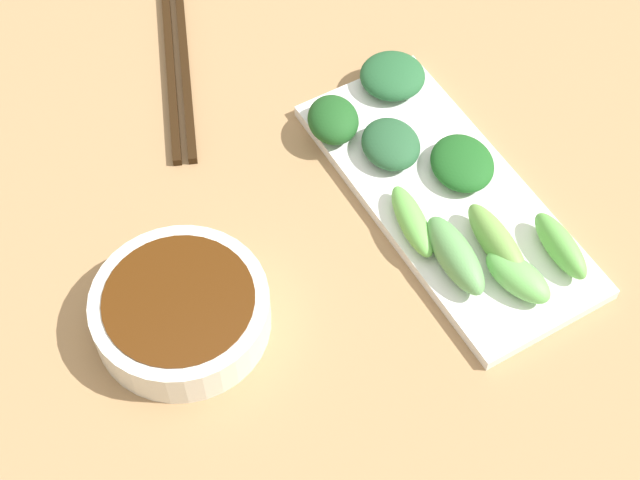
{
  "coord_description": "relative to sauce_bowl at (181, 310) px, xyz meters",
  "views": [
    {
      "loc": [
        -0.24,
        -0.37,
        0.73
      ],
      "look_at": [
        -0.01,
        0.02,
        0.05
      ],
      "focal_mm": 54.88,
      "sensor_mm": 36.0,
      "label": 1
    }
  ],
  "objects": [
    {
      "name": "serving_plate",
      "position": [
        0.26,
        -0.0,
        -0.02
      ],
      "size": [
        0.13,
        0.31,
        0.01
      ],
      "primitive_type": "cube",
      "color": "white",
      "rests_on": "tabletop"
    },
    {
      "name": "broccoli_stalk_3",
      "position": [
        0.3,
        -0.11,
        0.0
      ],
      "size": [
        0.03,
        0.07,
        0.03
      ],
      "primitive_type": "ellipsoid",
      "rotation": [
        0.0,
        0.0,
        -0.08
      ],
      "color": "#65B44D",
      "rests_on": "serving_plate"
    },
    {
      "name": "broccoli_stalk_5",
      "position": [
        0.21,
        -0.02,
        0.0
      ],
      "size": [
        0.04,
        0.08,
        0.02
      ],
      "primitive_type": "ellipsoid",
      "rotation": [
        0.0,
        0.0,
        -0.19
      ],
      "color": "#69BA4F",
      "rests_on": "serving_plate"
    },
    {
      "name": "broccoli_stalk_2",
      "position": [
        0.22,
        -0.07,
        0.01
      ],
      "size": [
        0.04,
        0.09,
        0.03
      ],
      "primitive_type": "ellipsoid",
      "rotation": [
        0.0,
        0.0,
        -0.09
      ],
      "color": "#609F56",
      "rests_on": "serving_plate"
    },
    {
      "name": "broccoli_leafy_7",
      "position": [
        0.24,
        0.06,
        0.0
      ],
      "size": [
        0.06,
        0.07,
        0.02
      ],
      "primitive_type": "ellipsoid",
      "rotation": [
        0.0,
        0.0,
        -0.17
      ],
      "color": "#255531",
      "rests_on": "serving_plate"
    },
    {
      "name": "broccoli_stalk_4",
      "position": [
        0.26,
        -0.08,
        0.01
      ],
      "size": [
        0.03,
        0.09,
        0.03
      ],
      "primitive_type": "ellipsoid",
      "rotation": [
        0.0,
        0.0,
        -0.07
      ],
      "color": "#73AA4B",
      "rests_on": "serving_plate"
    },
    {
      "name": "chopsticks",
      "position": [
        0.12,
        0.26,
        -0.02
      ],
      "size": [
        0.11,
        0.22,
        0.01
      ],
      "rotation": [
        0.0,
        0.0,
        -0.39
      ],
      "color": "black",
      "rests_on": "tabletop"
    },
    {
      "name": "broccoli_leafy_1",
      "position": [
        0.21,
        0.11,
        0.0
      ],
      "size": [
        0.06,
        0.07,
        0.03
      ],
      "primitive_type": "ellipsoid",
      "rotation": [
        0.0,
        0.0,
        -0.32
      ],
      "color": "#1D501E",
      "rests_on": "serving_plate"
    },
    {
      "name": "tabletop",
      "position": [
        0.14,
        -0.03,
        -0.03
      ],
      "size": [
        2.1,
        2.1,
        0.02
      ],
      "primitive_type": "cube",
      "color": "#9D794F",
      "rests_on": "ground"
    },
    {
      "name": "broccoli_leafy_0",
      "position": [
        0.29,
        0.13,
        0.0
      ],
      "size": [
        0.07,
        0.07,
        0.02
      ],
      "primitive_type": "ellipsoid",
      "rotation": [
        0.0,
        0.0,
        0.13
      ],
      "color": "#235930",
      "rests_on": "serving_plate"
    },
    {
      "name": "broccoli_stalk_8",
      "position": [
        0.25,
        -0.11,
        0.0
      ],
      "size": [
        0.05,
        0.07,
        0.03
      ],
      "primitive_type": "ellipsoid",
      "rotation": [
        0.0,
        0.0,
        0.25
      ],
      "color": "#68BA56",
      "rests_on": "serving_plate"
    },
    {
      "name": "broccoli_leafy_6",
      "position": [
        0.28,
        0.01,
        0.0
      ],
      "size": [
        0.07,
        0.08,
        0.02
      ],
      "primitive_type": "ellipsoid",
      "rotation": [
        0.0,
        0.0,
        -0.3
      ],
      "color": "#1C561E",
      "rests_on": "serving_plate"
    },
    {
      "name": "sauce_bowl",
      "position": [
        0.0,
        0.0,
        0.0
      ],
      "size": [
        0.15,
        0.15,
        0.04
      ],
      "color": "silver",
      "rests_on": "tabletop"
    }
  ]
}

